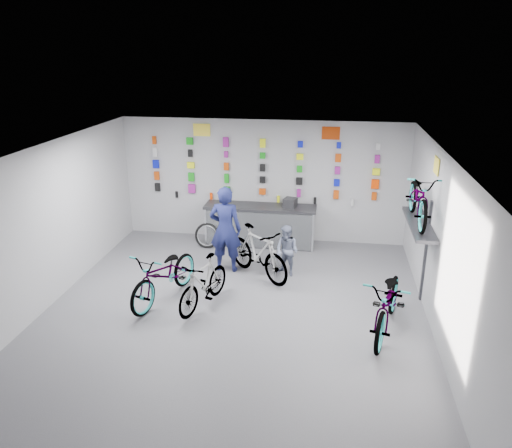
% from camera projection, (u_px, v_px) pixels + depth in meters
% --- Properties ---
extents(floor, '(8.00, 8.00, 0.00)m').
position_uv_depth(floor, '(233.00, 317.00, 9.08)').
color(floor, '#4B4B50').
rests_on(floor, ground).
extents(ceiling, '(8.00, 8.00, 0.00)m').
position_uv_depth(ceiling, '(230.00, 154.00, 8.06)').
color(ceiling, white).
rests_on(ceiling, wall_back).
extents(wall_back, '(7.00, 0.00, 7.00)m').
position_uv_depth(wall_back, '(263.00, 181.00, 12.29)').
color(wall_back, '#A9A9AB').
rests_on(wall_back, floor).
extents(wall_front, '(7.00, 0.00, 7.00)m').
position_uv_depth(wall_front, '(151.00, 390.00, 4.85)').
color(wall_front, '#A9A9AB').
rests_on(wall_front, floor).
extents(wall_left, '(0.00, 8.00, 8.00)m').
position_uv_depth(wall_left, '(42.00, 229.00, 9.06)').
color(wall_left, '#A9A9AB').
rests_on(wall_left, floor).
extents(wall_right, '(0.00, 8.00, 8.00)m').
position_uv_depth(wall_right, '(443.00, 252.00, 8.08)').
color(wall_right, '#A9A9AB').
rests_on(wall_right, floor).
extents(counter, '(2.70, 0.66, 1.00)m').
position_uv_depth(counter, '(260.00, 226.00, 12.21)').
color(counter, black).
rests_on(counter, floor).
extents(merch_wall, '(5.57, 0.08, 1.57)m').
position_uv_depth(merch_wall, '(260.00, 171.00, 12.15)').
color(merch_wall, black).
rests_on(merch_wall, wall_back).
extents(wall_bracket, '(0.39, 1.90, 2.00)m').
position_uv_depth(wall_bracket, '(420.00, 228.00, 9.23)').
color(wall_bracket, '#333338').
rests_on(wall_bracket, wall_right).
extents(sign_left, '(0.42, 0.02, 0.30)m').
position_uv_depth(sign_left, '(202.00, 130.00, 12.07)').
color(sign_left, yellow).
rests_on(sign_left, wall_back).
extents(sign_right, '(0.42, 0.02, 0.30)m').
position_uv_depth(sign_right, '(331.00, 133.00, 11.63)').
color(sign_right, '#B43509').
rests_on(sign_right, wall_back).
extents(sign_side, '(0.02, 0.40, 0.30)m').
position_uv_depth(sign_side, '(436.00, 166.00, 8.81)').
color(sign_side, yellow).
rests_on(sign_side, wall_right).
extents(bike_left, '(1.27, 2.14, 1.06)m').
position_uv_depth(bike_left, '(165.00, 274.00, 9.52)').
color(bike_left, gray).
rests_on(bike_left, floor).
extents(bike_center, '(0.95, 1.67, 0.97)m').
position_uv_depth(bike_center, '(203.00, 283.00, 9.29)').
color(bike_center, gray).
rests_on(bike_center, floor).
extents(bike_right, '(1.23, 2.22, 1.11)m').
position_uv_depth(bike_right, '(389.00, 303.00, 8.43)').
color(bike_right, gray).
rests_on(bike_right, floor).
extents(bike_service, '(1.72, 1.62, 1.11)m').
position_uv_depth(bike_service, '(258.00, 252.00, 10.47)').
color(bike_service, gray).
rests_on(bike_service, floor).
extents(bike_wall, '(0.63, 1.80, 0.95)m').
position_uv_depth(bike_wall, '(419.00, 198.00, 9.04)').
color(bike_wall, gray).
rests_on(bike_wall, wall_bracket).
extents(clerk, '(0.70, 0.46, 1.89)m').
position_uv_depth(clerk, '(225.00, 229.00, 10.66)').
color(clerk, '#151A49').
rests_on(clerk, floor).
extents(customer, '(0.67, 0.62, 1.10)m').
position_uv_depth(customer, '(287.00, 251.00, 10.56)').
color(customer, slate).
rests_on(customer, floor).
extents(spare_wheel, '(0.63, 0.25, 0.61)m').
position_uv_depth(spare_wheel, '(207.00, 236.00, 12.10)').
color(spare_wheel, black).
rests_on(spare_wheel, floor).
extents(register, '(0.35, 0.36, 0.22)m').
position_uv_depth(register, '(290.00, 203.00, 11.90)').
color(register, black).
rests_on(register, counter).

